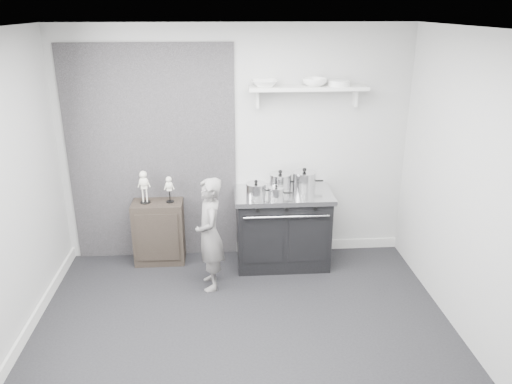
# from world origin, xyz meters

# --- Properties ---
(ground) EXTENTS (4.00, 4.00, 0.00)m
(ground) POSITION_xyz_m (0.00, 0.00, 0.00)
(ground) COLOR black
(ground) RESTS_ON ground
(room_shell) EXTENTS (4.02, 3.62, 2.71)m
(room_shell) POSITION_xyz_m (-0.09, 0.15, 1.64)
(room_shell) COLOR #B3B3B1
(room_shell) RESTS_ON ground
(wall_shelf) EXTENTS (1.30, 0.26, 0.24)m
(wall_shelf) POSITION_xyz_m (0.80, 1.68, 2.01)
(wall_shelf) COLOR silver
(wall_shelf) RESTS_ON room_shell
(stove) EXTENTS (1.10, 0.69, 0.88)m
(stove) POSITION_xyz_m (0.52, 1.48, 0.45)
(stove) COLOR black
(stove) RESTS_ON ground
(side_cabinet) EXTENTS (0.58, 0.34, 0.75)m
(side_cabinet) POSITION_xyz_m (-0.91, 1.61, 0.37)
(side_cabinet) COLOR black
(side_cabinet) RESTS_ON ground
(child) EXTENTS (0.35, 0.48, 1.23)m
(child) POSITION_xyz_m (-0.30, 0.99, 0.62)
(child) COLOR slate
(child) RESTS_ON ground
(pot_front_left) EXTENTS (0.31, 0.22, 0.20)m
(pot_front_left) POSITION_xyz_m (0.21, 1.35, 0.97)
(pot_front_left) COLOR silver
(pot_front_left) RESTS_ON stove
(pot_back_left) EXTENTS (0.34, 0.26, 0.23)m
(pot_back_left) POSITION_xyz_m (0.50, 1.59, 0.98)
(pot_back_left) COLOR silver
(pot_back_left) RESTS_ON stove
(pot_back_right) EXTENTS (0.36, 0.27, 0.26)m
(pot_back_right) POSITION_xyz_m (0.77, 1.56, 0.99)
(pot_back_right) COLOR silver
(pot_back_right) RESTS_ON stove
(pot_front_center) EXTENTS (0.27, 0.18, 0.15)m
(pot_front_center) POSITION_xyz_m (0.43, 1.31, 0.95)
(pot_front_center) COLOR silver
(pot_front_center) RESTS_ON stove
(skeleton_full) EXTENTS (0.12, 0.08, 0.44)m
(skeleton_full) POSITION_xyz_m (-1.04, 1.61, 0.97)
(skeleton_full) COLOR silver
(skeleton_full) RESTS_ON side_cabinet
(skeleton_torso) EXTENTS (0.10, 0.06, 0.35)m
(skeleton_torso) POSITION_xyz_m (-0.76, 1.61, 0.93)
(skeleton_torso) COLOR silver
(skeleton_torso) RESTS_ON side_cabinet
(bowl_large) EXTENTS (0.29, 0.29, 0.07)m
(bowl_large) POSITION_xyz_m (0.32, 1.67, 2.08)
(bowl_large) COLOR white
(bowl_large) RESTS_ON wall_shelf
(bowl_small) EXTENTS (0.27, 0.27, 0.08)m
(bowl_small) POSITION_xyz_m (0.87, 1.67, 2.08)
(bowl_small) COLOR white
(bowl_small) RESTS_ON wall_shelf
(plate_stack) EXTENTS (0.25, 0.25, 0.06)m
(plate_stack) POSITION_xyz_m (1.14, 1.67, 2.07)
(plate_stack) COLOR white
(plate_stack) RESTS_ON wall_shelf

